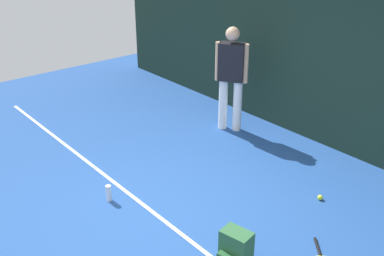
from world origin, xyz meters
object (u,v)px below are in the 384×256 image
tennis_player (231,73)px  backpack (235,252)px  tennis_ball_near_player (320,197)px  water_bottle (109,193)px

tennis_player → backpack: size_ratio=3.86×
backpack → tennis_ball_near_player: size_ratio=6.67×
backpack → water_bottle: backpack is taller
tennis_ball_near_player → tennis_player: bearing=165.1°
tennis_player → water_bottle: (0.57, -2.63, -0.86)m
tennis_ball_near_player → water_bottle: bearing=-129.6°
tennis_player → tennis_ball_near_player: 2.51m
backpack → tennis_ball_near_player: backpack is taller
backpack → water_bottle: 1.91m
water_bottle → tennis_ball_near_player: bearing=50.4°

